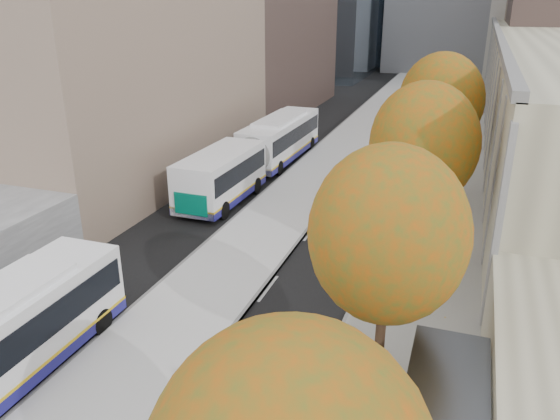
% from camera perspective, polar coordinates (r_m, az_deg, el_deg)
% --- Properties ---
extents(bus_platform, '(4.25, 150.00, 0.15)m').
position_cam_1_polar(bus_platform, '(37.89, 4.68, 4.53)').
color(bus_platform, silver).
rests_on(bus_platform, ground).
extents(sidewalk, '(4.75, 150.00, 0.08)m').
position_cam_1_polar(sidewalk, '(36.80, 16.81, 3.10)').
color(sidewalk, gray).
rests_on(sidewalk, ground).
extents(bus_shelter, '(1.90, 4.40, 2.53)m').
position_cam_1_polar(bus_shelter, '(14.15, 17.74, -18.34)').
color(bus_shelter, '#383A3F').
rests_on(bus_shelter, sidewalk).
extents(tree_c, '(4.20, 4.20, 7.28)m').
position_cam_1_polar(tree_c, '(14.41, 11.23, -2.57)').
color(tree_c, black).
rests_on(tree_c, sidewalk).
extents(tree_d, '(4.40, 4.40, 7.60)m').
position_cam_1_polar(tree_d, '(22.85, 14.81, 6.65)').
color(tree_d, black).
rests_on(tree_d, sidewalk).
extents(tree_e, '(4.60, 4.60, 7.92)m').
position_cam_1_polar(tree_e, '(31.60, 16.46, 10.83)').
color(tree_e, black).
rests_on(tree_e, sidewalk).
extents(bus_far, '(3.03, 17.86, 2.97)m').
position_cam_1_polar(bus_far, '(35.62, -2.25, 6.08)').
color(bus_far, white).
rests_on(bus_far, ground).
extents(distant_car, '(1.84, 3.78, 1.24)m').
position_cam_1_polar(distant_car, '(44.31, 2.26, 7.80)').
color(distant_car, '#BBBBBB').
rests_on(distant_car, ground).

